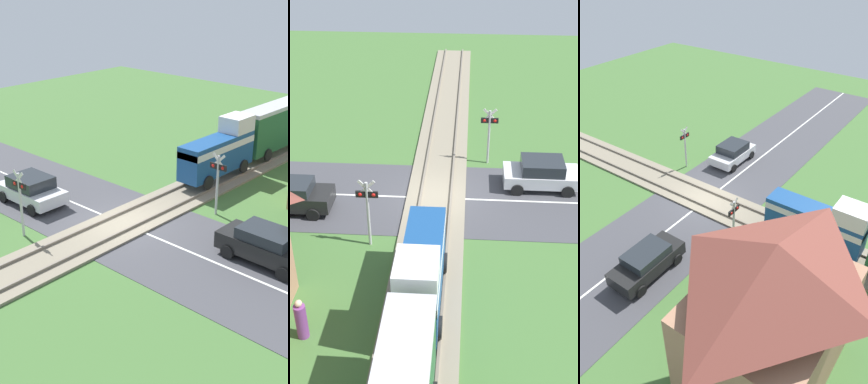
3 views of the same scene
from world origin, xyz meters
TOP-DOWN VIEW (x-y plane):
  - ground_plane at (0.00, 0.00)m, footprint 60.00×60.00m
  - road_surface at (0.00, 0.00)m, footprint 48.00×6.40m
  - track_bed at (0.00, 0.00)m, footprint 2.80×48.00m
  - train at (0.00, 11.26)m, footprint 1.58×12.88m
  - car_near_crossing at (-5.07, -1.44)m, footprint 3.69×1.98m
  - crossing_signal_west_approach at (-2.50, -3.81)m, footprint 0.90×0.18m
  - crossing_signal_east_approach at (2.50, 3.81)m, footprint 0.90×0.18m
  - pedestrian_by_station at (3.87, 9.08)m, footprint 0.39×0.39m

SIDE VIEW (x-z plane):
  - ground_plane at x=0.00m, z-range 0.00..0.00m
  - road_surface at x=0.00m, z-range 0.00..0.02m
  - track_bed at x=0.00m, z-range -0.05..0.19m
  - pedestrian_by_station at x=3.87m, z-range -0.07..1.52m
  - car_near_crossing at x=-5.07m, z-range 0.03..1.52m
  - train at x=0.00m, z-range 0.28..3.46m
  - crossing_signal_west_approach at x=-2.50m, z-range 0.44..3.53m
  - crossing_signal_east_approach at x=2.50m, z-range 0.44..3.53m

